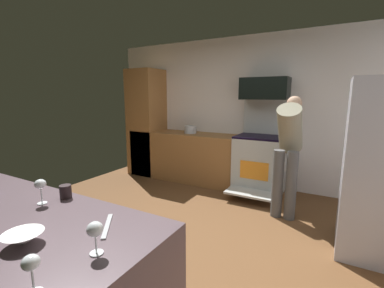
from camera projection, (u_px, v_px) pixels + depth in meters
The scene contains 15 objects.
ground_plane at pixel (172, 240), 2.94m from camera, with size 5.20×4.80×0.02m, color brown.
wall_back at pixel (243, 112), 4.72m from camera, with size 5.20×0.12×2.60m, color silver.
lower_cabinet_run at pixel (189, 157), 4.99m from camera, with size 2.40×0.60×0.90m, color #946335.
cabinet_column at pixel (147, 123), 5.36m from camera, with size 0.60×0.60×2.10m, color #946335.
oven_range at pixel (260, 162), 4.33m from camera, with size 0.76×0.99×1.53m.
microwave at pixel (265, 89), 4.19m from camera, with size 0.74×0.38×0.35m, color black.
person_cook at pixel (288, 146), 3.43m from camera, with size 0.31×0.62×1.59m.
counter_island at pixel (13, 277), 1.67m from camera, with size 2.08×0.80×0.90m, color #4D3D43.
mixing_bowl_prep at pixel (23, 239), 1.22m from camera, with size 0.18×0.18×0.06m, color white.
wine_glass_near at pixel (31, 266), 0.90m from camera, with size 0.06×0.06×0.15m.
wine_glass_far at pixel (95, 231), 1.14m from camera, with size 0.07×0.07×0.15m.
wine_glass_extra at pixel (40, 186), 1.67m from camera, with size 0.07×0.07×0.16m.
mug_coffee at pixel (66, 192), 1.78m from camera, with size 0.08×0.08×0.09m, color black.
knife_chef at pixel (107, 226), 1.40m from camera, with size 0.27×0.02×0.01m, color #B7BABF.
stock_pot at pixel (190, 129), 4.89m from camera, with size 0.23×0.23×0.14m, color #B0B5BD.
Camera 1 is at (1.51, -2.25, 1.58)m, focal length 24.57 mm.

